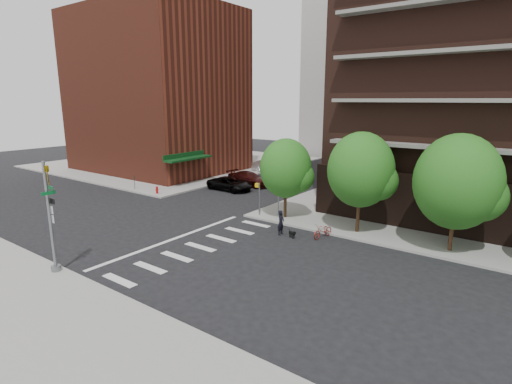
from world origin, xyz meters
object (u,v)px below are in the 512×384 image
Objects in this scene: fire_hydrant at (157,190)px; parked_car_silver at (271,166)px; scooter at (323,231)px; parked_car_black at (230,184)px; parked_car_maroon at (249,179)px; dog_walker at (281,223)px; traffic_signal at (51,226)px.

parked_car_silver reaches higher than fire_hydrant.
scooter is (16.68, -18.18, -0.37)m from parked_car_silver.
parked_car_maroon is (0.14, 3.05, 0.06)m from parked_car_black.
parked_car_maroon is 17.82m from scooter.
dog_walker is at bearing -132.31° from parked_car_maroon.
fire_hydrant is at bearing 75.47° from dog_walker.
fire_hydrant is 7.36m from parked_car_black.
parked_car_maroon is 0.99× the size of parked_car_silver.
parked_car_silver is 24.68m from scooter.
dog_walker reaches higher than fire_hydrant.
parked_car_maroon is (4.56, 8.94, 0.20)m from fire_hydrant.
scooter is 2.93m from dog_walker.
parked_car_maroon is 16.55m from dog_walker.
fire_hydrant is 19.04m from scooter.
dog_walker is (11.90, -8.59, 0.18)m from parked_car_black.
traffic_signal is at bearing -164.64° from parked_car_silver.
parked_car_black reaches higher than fire_hydrant.
traffic_signal is 18.42m from fire_hydrant.
parked_car_maroon is at bearing 154.27° from scooter.
traffic_signal is 16.56m from scooter.
dog_walker is (6.29, 12.59, -1.83)m from traffic_signal.
scooter is (8.95, 13.76, -2.20)m from traffic_signal.
parked_car_silver is 23.90m from dog_walker.
fire_hydrant is 16.55m from dog_walker.
fire_hydrant is at bearing -174.35° from scooter.
dog_walker is at bearing -9.41° from fire_hydrant.
fire_hydrant is at bearing 144.05° from parked_car_black.
traffic_signal is 24.92m from parked_car_maroon.
parked_car_black reaches higher than scooter.
parked_car_maroon is 2.97× the size of dog_walker.
parked_car_silver reaches higher than parked_car_maroon.
parked_car_maroon is at bearing 40.15° from dog_walker.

